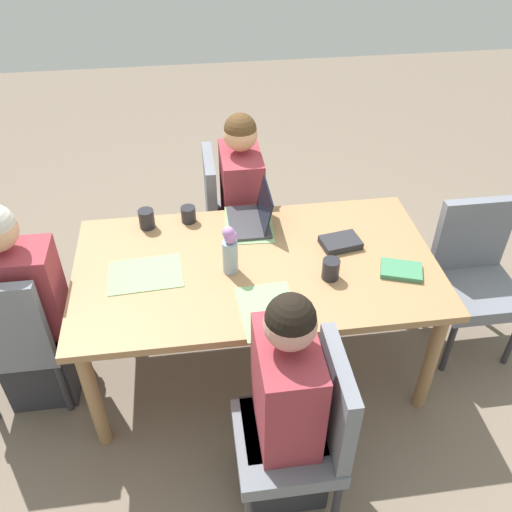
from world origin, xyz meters
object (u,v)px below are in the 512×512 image
Objects in this scene: coffee_mug_near_left at (188,214)px; book_red_cover at (401,270)px; chair_near_left_far at (305,428)px; chair_far_left_mid at (229,211)px; book_blue_cover at (340,242)px; flower_vase at (230,247)px; chair_head_left_left_near at (14,333)px; person_head_left_left_near at (27,317)px; person_near_left_far at (285,414)px; laptop_far_left_mid at (253,217)px; chair_head_right_right_near at (474,271)px; coffee_mug_centre_left at (331,269)px; dining_table at (256,275)px; person_far_left_mid at (242,212)px; coffee_mug_near_right at (147,219)px.

book_red_cover is (1.03, -0.59, -0.03)m from coffee_mug_near_left.
chair_near_left_far reaches higher than coffee_mug_near_left.
chair_far_left_mid is 0.94m from book_blue_cover.
flower_vase is 2.97× the size of coffee_mug_near_left.
person_head_left_left_near is at bearing 51.24° from chair_head_left_left_near.
person_near_left_far is (1.25, -0.67, 0.03)m from chair_head_left_left_near.
laptop_far_left_mid is (1.26, 0.44, 0.28)m from chair_head_left_left_near.
flower_vase is (-0.15, 0.72, 0.36)m from person_near_left_far.
chair_far_left_mid is at bearing 146.97° from book_red_cover.
chair_head_right_right_near is (1.31, -0.78, 0.00)m from chair_far_left_mid.
coffee_mug_centre_left is (0.25, 0.67, 0.29)m from chair_near_left_far.
dining_table is 1.53× the size of person_near_left_far.
coffee_mug_near_left is at bearing 112.48° from flower_vase.
book_red_cover is at bearing -52.38° from chair_far_left_mid.
chair_head_right_right_near is at bearing -30.34° from person_far_left_mid.
flower_vase reaches higher than dining_table.
chair_far_left_mid is at bearing 115.30° from book_blue_cover.
coffee_mug_near_right reaches higher than book_blue_cover.
coffee_mug_near_right is (-0.57, 1.15, 0.26)m from person_near_left_far.
coffee_mug_centre_left is 0.53× the size of book_blue_cover.
coffee_mug_near_right is (-0.56, -0.37, 0.26)m from person_far_left_mid.
flower_vase is (-0.07, -0.87, 0.38)m from chair_far_left_mid.
coffee_mug_near_right is (-0.55, 0.40, 0.13)m from dining_table.
person_head_left_left_near is 1.28m from laptop_far_left_mid.
flower_vase is at bearing -46.01° from coffee_mug_near_right.
coffee_mug_near_left is (0.91, 0.51, 0.28)m from chair_head_left_left_near.
chair_far_left_mid is at bearing 92.97° from person_near_left_far.
chair_near_left_far is (1.27, -0.80, -0.03)m from person_head_left_left_near.
person_far_left_mid is 4.50× the size of flower_vase.
book_blue_cover is at bearing 153.39° from book_red_cover.
person_far_left_mid reaches higher than flower_vase.
coffee_mug_near_right is (-0.58, 0.05, 0.01)m from laptop_far_left_mid.
chair_head_right_right_near is 4.50× the size of book_red_cover.
person_head_left_left_near and person_near_left_far have the same top height.
chair_head_right_right_near is 8.32× the size of coffee_mug_near_right.
coffee_mug_near_left is at bearing 106.18° from person_near_left_far.
chair_head_right_right_near is (1.15, 0.87, 0.00)m from chair_near_left_far.
person_head_left_left_near is 0.79m from coffee_mug_near_right.
coffee_mug_near_right is at bearing 148.49° from coffee_mug_centre_left.
book_blue_cover is (0.45, -0.68, 0.23)m from person_far_left_mid.
laptop_far_left_mid is (-1.22, 0.30, 0.28)m from chair_head_right_right_near.
person_near_left_far is at bearing -89.71° from person_far_left_mid.
book_red_cover is at bearing -158.81° from chair_head_right_right_near.
coffee_mug_near_right is (-0.64, 1.21, 0.29)m from chair_near_left_far.
chair_near_left_far is 8.32× the size of coffee_mug_near_right.
chair_near_left_far and chair_head_right_right_near have the same top height.
flower_vase is at bearing 106.21° from chair_near_left_far.
person_head_left_left_near is 1.10m from flower_vase.
coffee_mug_centre_left is at bearing 61.83° from person_near_left_far.
person_near_left_far is 1.47m from chair_head_right_right_near.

